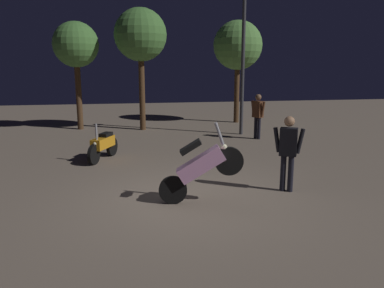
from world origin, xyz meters
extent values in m
plane|color=#756656|center=(0.00, 0.00, 0.00)|extent=(40.00, 40.00, 0.00)
cylinder|color=black|center=(-0.30, -0.24, 0.28)|extent=(0.57, 0.19, 0.56)
cylinder|color=black|center=(0.79, -0.41, 0.86)|extent=(0.57, 0.19, 0.56)
cube|color=#C68CB7|center=(0.25, -0.33, 0.80)|extent=(1.00, 0.44, 0.76)
cube|color=black|center=(0.05, -0.30, 1.15)|extent=(0.46, 0.30, 0.32)
cylinder|color=gray|center=(0.59, -0.38, 1.41)|extent=(0.21, 0.09, 0.44)
sphere|color=#F2EABF|center=(0.69, -0.40, 1.14)|extent=(0.12, 0.12, 0.12)
cylinder|color=black|center=(-1.60, 4.13, 0.28)|extent=(0.33, 0.55, 0.56)
cylinder|color=black|center=(-2.06, 3.13, 0.28)|extent=(0.33, 0.55, 0.56)
cube|color=orange|center=(-1.83, 3.63, 0.51)|extent=(0.67, 0.99, 0.30)
cube|color=black|center=(-1.75, 3.81, 0.71)|extent=(0.40, 0.50, 0.10)
cylinder|color=gray|center=(-1.98, 3.31, 0.89)|extent=(0.08, 0.08, 0.45)
sphere|color=#F2EABF|center=(-2.02, 3.22, 0.56)|extent=(0.12, 0.12, 0.12)
cylinder|color=black|center=(2.30, 0.05, 0.40)|extent=(0.12, 0.12, 0.80)
cylinder|color=black|center=(2.16, 0.13, 0.40)|extent=(0.12, 0.12, 0.80)
cube|color=black|center=(2.23, 0.09, 1.10)|extent=(0.43, 0.38, 0.59)
sphere|color=#9E7251|center=(2.23, 0.09, 1.53)|extent=(0.22, 0.22, 0.22)
cylinder|color=black|center=(2.44, -0.02, 1.13)|extent=(0.20, 0.17, 0.54)
cylinder|color=black|center=(2.02, 0.20, 1.13)|extent=(0.20, 0.17, 0.54)
cylinder|color=black|center=(3.66, 5.84, 0.40)|extent=(0.12, 0.12, 0.80)
cylinder|color=black|center=(3.58, 5.98, 0.40)|extent=(0.12, 0.12, 0.80)
cube|color=#59331E|center=(3.62, 5.91, 1.10)|extent=(0.39, 0.43, 0.60)
sphere|color=brown|center=(3.62, 5.91, 1.54)|extent=(0.22, 0.22, 0.22)
cylinder|color=#59331E|center=(3.74, 5.70, 1.13)|extent=(0.17, 0.20, 0.55)
cylinder|color=#59331E|center=(3.50, 6.12, 1.13)|extent=(0.17, 0.20, 0.55)
cylinder|color=#38383D|center=(3.32, 6.94, 2.56)|extent=(0.14, 0.14, 5.11)
cylinder|color=#4C331E|center=(-0.45, 8.71, 1.57)|extent=(0.24, 0.24, 3.14)
sphere|color=#477A38|center=(-0.45, 8.71, 3.88)|extent=(2.13, 2.13, 2.13)
cylinder|color=#4C331E|center=(-3.06, 9.29, 1.43)|extent=(0.24, 0.24, 2.86)
sphere|color=#477A38|center=(-3.06, 9.29, 3.51)|extent=(1.85, 1.85, 1.85)
cylinder|color=#4C331E|center=(4.03, 10.05, 1.39)|extent=(0.24, 0.24, 2.79)
sphere|color=#568C42|center=(4.03, 10.05, 3.57)|extent=(2.24, 2.24, 2.24)
camera|label=1|loc=(-1.17, -7.39, 2.71)|focal=35.77mm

